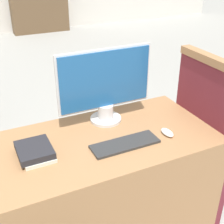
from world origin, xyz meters
TOP-DOWN VIEW (x-y plane):
  - desk at (0.00, 0.36)m, footprint 1.45×0.73m
  - carrel_divider at (0.75, 0.29)m, footprint 0.07×0.58m
  - monitor at (0.14, 0.57)m, footprint 0.64×0.21m
  - keyboard at (0.11, 0.24)m, footprint 0.41×0.14m
  - mouse at (0.41, 0.23)m, footprint 0.06×0.11m
  - book_stack at (-0.39, 0.37)m, footprint 0.19×0.25m

SIDE VIEW (x-z plane):
  - desk at x=0.00m, z-range 0.00..0.73m
  - carrel_divider at x=0.75m, z-range 0.01..1.19m
  - keyboard at x=0.11m, z-range 0.73..0.75m
  - mouse at x=0.41m, z-range 0.73..0.76m
  - book_stack at x=-0.39m, z-range 0.73..0.79m
  - monitor at x=0.14m, z-range 0.74..1.24m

